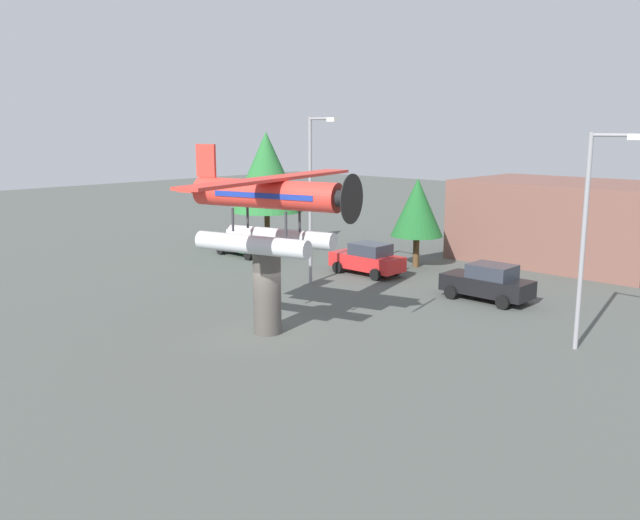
{
  "coord_description": "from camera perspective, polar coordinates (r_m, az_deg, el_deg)",
  "views": [
    {
      "loc": [
        19.19,
        -17.09,
        8.01
      ],
      "look_at": [
        0.0,
        3.0,
        2.51
      ],
      "focal_mm": 37.81,
      "sensor_mm": 36.0,
      "label": 1
    }
  ],
  "objects": [
    {
      "name": "ground_plane",
      "position": [
        26.92,
        -4.44,
        -6.15
      ],
      "size": [
        140.0,
        140.0,
        0.0
      ],
      "primitive_type": "plane",
      "color": "#4C514C"
    },
    {
      "name": "display_pedestal",
      "position": [
        26.47,
        -4.5,
        -2.69
      ],
      "size": [
        1.1,
        1.1,
        3.35
      ],
      "primitive_type": "cylinder",
      "color": "#4C4742",
      "rests_on": "ground"
    },
    {
      "name": "floatplane_monument",
      "position": [
        25.8,
        -4.36,
        4.51
      ],
      "size": [
        7.18,
        10.33,
        4.0
      ],
      "rotation": [
        0.0,
        0.0,
        0.26
      ],
      "color": "silver",
      "rests_on": "display_pedestal"
    },
    {
      "name": "car_near_green",
      "position": [
        42.85,
        -6.31,
        1.55
      ],
      "size": [
        4.2,
        2.02,
        1.76
      ],
      "rotation": [
        0.0,
        0.0,
        3.14
      ],
      "color": "#237A38",
      "rests_on": "ground"
    },
    {
      "name": "car_mid_red",
      "position": [
        37.17,
        4.05,
        0.11
      ],
      "size": [
        4.2,
        2.02,
        1.76
      ],
      "rotation": [
        0.0,
        0.0,
        3.14
      ],
      "color": "red",
      "rests_on": "ground"
    },
    {
      "name": "car_far_black",
      "position": [
        32.42,
        14.02,
        -1.85
      ],
      "size": [
        4.2,
        2.02,
        1.76
      ],
      "rotation": [
        0.0,
        0.0,
        3.14
      ],
      "color": "black",
      "rests_on": "ground"
    },
    {
      "name": "streetlight_primary",
      "position": [
        34.28,
        -0.61,
        5.99
      ],
      "size": [
        1.84,
        0.28,
        8.51
      ],
      "color": "gray",
      "rests_on": "ground"
    },
    {
      "name": "streetlight_secondary",
      "position": [
        25.63,
        21.88,
        2.64
      ],
      "size": [
        1.84,
        0.28,
        7.84
      ],
      "color": "gray",
      "rests_on": "ground"
    },
    {
      "name": "storefront_building",
      "position": [
        43.01,
        19.98,
        3.06
      ],
      "size": [
        11.72,
        7.99,
        4.85
      ],
      "primitive_type": "cube",
      "color": "brown",
      "rests_on": "ground"
    },
    {
      "name": "tree_west",
      "position": [
        44.3,
        -4.56,
        7.44
      ],
      "size": [
        4.67,
        4.67,
        7.74
      ],
      "color": "brown",
      "rests_on": "ground"
    },
    {
      "name": "tree_east",
      "position": [
        39.08,
        8.23,
        4.41
      ],
      "size": [
        3.0,
        3.0,
        5.16
      ],
      "color": "brown",
      "rests_on": "ground"
    }
  ]
}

